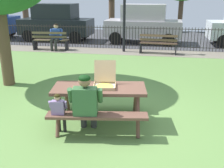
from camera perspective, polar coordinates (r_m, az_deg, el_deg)
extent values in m
cube|color=#679049|center=(7.30, 1.81, -1.47)|extent=(28.00, 11.61, 0.02)
cube|color=gray|center=(12.19, 5.27, 6.70)|extent=(28.00, 1.40, 0.01)
cube|color=#424247|center=(16.26, 6.54, 9.64)|extent=(28.00, 6.89, 0.01)
cube|color=brown|center=(5.25, -2.73, -0.94)|extent=(1.89, 1.02, 0.06)
cube|color=brown|center=(4.81, -3.18, -6.71)|extent=(1.82, 0.54, 0.05)
cube|color=brown|center=(5.91, -2.27, -1.74)|extent=(1.82, 0.54, 0.05)
cylinder|color=brown|center=(5.12, -11.31, -6.47)|extent=(0.13, 0.44, 0.74)
cylinder|color=brown|center=(5.87, -9.59, -3.06)|extent=(0.13, 0.44, 0.74)
cylinder|color=brown|center=(5.01, 5.50, -6.76)|extent=(0.13, 0.44, 0.74)
cylinder|color=brown|center=(5.77, 4.97, -3.23)|extent=(0.13, 0.44, 0.74)
cube|color=tan|center=(5.23, -1.58, -0.60)|extent=(0.49, 0.49, 0.01)
cube|color=silver|center=(5.23, -1.58, -0.52)|extent=(0.45, 0.45, 0.00)
cube|color=tan|center=(5.02, -1.70, -1.08)|extent=(0.43, 0.08, 0.04)
cube|color=tan|center=(5.42, -1.48, 0.41)|extent=(0.43, 0.08, 0.04)
cube|color=tan|center=(5.23, -3.86, -0.29)|extent=(0.08, 0.43, 0.04)
cube|color=tan|center=(5.21, 0.70, -0.32)|extent=(0.08, 0.43, 0.04)
cube|color=tan|center=(5.36, -1.49, 2.78)|extent=(0.44, 0.19, 0.42)
cylinder|color=tan|center=(5.22, -1.58, -0.47)|extent=(0.36, 0.36, 0.01)
cylinder|color=#F0CC4F|center=(5.22, -1.58, -0.40)|extent=(0.33, 0.33, 0.00)
pyramid|color=#EEC64D|center=(5.17, -7.92, -0.99)|extent=(0.13, 0.21, 0.01)
cube|color=tan|center=(5.26, -7.57, -0.58)|extent=(0.14, 0.03, 0.02)
cylinder|color=#343434|center=(5.31, -6.06, -6.86)|extent=(0.12, 0.12, 0.44)
cylinder|color=#343434|center=(5.02, -6.47, -5.31)|extent=(0.21, 0.44, 0.15)
cylinder|color=#343434|center=(5.29, -3.90, -6.90)|extent=(0.12, 0.12, 0.44)
cylinder|color=#343434|center=(5.00, -4.18, -5.35)|extent=(0.21, 0.44, 0.15)
cube|color=#386638|center=(4.73, -5.70, -3.81)|extent=(0.45, 0.28, 0.52)
cylinder|color=#386638|center=(4.77, -8.77, -2.37)|extent=(0.12, 0.22, 0.31)
cylinder|color=#386638|center=(4.71, -2.52, -2.46)|extent=(0.12, 0.22, 0.31)
sphere|color=#8C6647|center=(4.61, -5.82, 0.65)|extent=(0.21, 0.21, 0.21)
ellipsoid|color=black|center=(4.59, -5.86, 1.21)|extent=(0.21, 0.20, 0.12)
cylinder|color=#242424|center=(5.21, -11.19, -7.64)|extent=(0.06, 0.06, 0.44)
cylinder|color=#242424|center=(5.02, -11.62, -5.78)|extent=(0.11, 0.23, 0.08)
cylinder|color=#242424|center=(5.19, -10.03, -7.68)|extent=(0.06, 0.06, 0.44)
cylinder|color=#242424|center=(4.99, -10.43, -5.82)|extent=(0.11, 0.23, 0.08)
cube|color=#8C72A5|center=(4.86, -11.39, -5.03)|extent=(0.24, 0.15, 0.28)
cylinder|color=#8C72A5|center=(4.89, -12.95, -4.26)|extent=(0.06, 0.12, 0.16)
cylinder|color=#8C72A5|center=(4.83, -9.76, -4.34)|extent=(0.06, 0.12, 0.16)
sphere|color=tan|center=(4.79, -11.52, -2.76)|extent=(0.11, 0.11, 0.11)
ellipsoid|color=black|center=(4.78, -11.55, -2.49)|extent=(0.11, 0.11, 0.06)
cylinder|color=#2D2823|center=(12.72, 5.68, 11.68)|extent=(20.33, 0.03, 0.03)
cylinder|color=#2D2823|center=(12.85, 5.56, 8.05)|extent=(20.33, 0.03, 0.03)
cylinder|color=#2D2823|center=(15.03, -22.51, 9.72)|extent=(0.02, 0.02, 1.06)
cylinder|color=#2D2823|center=(14.96, -22.05, 9.74)|extent=(0.02, 0.02, 1.06)
cylinder|color=#2D2823|center=(14.88, -21.58, 9.75)|extent=(0.02, 0.02, 1.06)
cylinder|color=#2D2823|center=(14.81, -21.11, 9.77)|extent=(0.02, 0.02, 1.06)
cylinder|color=#2D2823|center=(14.74, -20.63, 9.79)|extent=(0.02, 0.02, 1.06)
cylinder|color=#2D2823|center=(14.67, -20.15, 9.81)|extent=(0.02, 0.02, 1.06)
cylinder|color=#2D2823|center=(14.60, -19.67, 9.82)|extent=(0.02, 0.02, 1.06)
cylinder|color=#2D2823|center=(14.53, -19.18, 9.84)|extent=(0.02, 0.02, 1.06)
cylinder|color=#2D2823|center=(14.47, -18.69, 9.85)|extent=(0.02, 0.02, 1.06)
cylinder|color=#2D2823|center=(14.40, -18.19, 9.87)|extent=(0.02, 0.02, 1.06)
cylinder|color=#2D2823|center=(14.34, -17.68, 9.88)|extent=(0.02, 0.02, 1.06)
cylinder|color=#2D2823|center=(14.27, -17.18, 9.89)|extent=(0.02, 0.02, 1.06)
cylinder|color=#2D2823|center=(14.21, -16.66, 9.91)|extent=(0.02, 0.02, 1.06)
cylinder|color=#2D2823|center=(14.15, -16.15, 9.92)|extent=(0.02, 0.02, 1.06)
cylinder|color=#2D2823|center=(14.09, -15.63, 9.93)|extent=(0.02, 0.02, 1.06)
cylinder|color=#2D2823|center=(14.03, -15.10, 9.94)|extent=(0.02, 0.02, 1.06)
cylinder|color=#2D2823|center=(13.97, -14.57, 9.95)|extent=(0.02, 0.02, 1.06)
cylinder|color=#2D2823|center=(13.92, -14.04, 9.96)|extent=(0.02, 0.02, 1.06)
cylinder|color=#2D2823|center=(13.86, -13.50, 9.96)|extent=(0.02, 0.02, 1.06)
cylinder|color=#2D2823|center=(13.81, -12.95, 9.97)|extent=(0.02, 0.02, 1.06)
cylinder|color=#2D2823|center=(13.75, -12.41, 9.98)|extent=(0.02, 0.02, 1.06)
cylinder|color=#2D2823|center=(13.70, -11.86, 9.98)|extent=(0.02, 0.02, 1.06)
cylinder|color=#2D2823|center=(13.65, -11.30, 9.99)|extent=(0.02, 0.02, 1.06)
cylinder|color=#2D2823|center=(13.60, -10.74, 9.99)|extent=(0.02, 0.02, 1.06)
cylinder|color=#2D2823|center=(13.55, -10.18, 9.99)|extent=(0.02, 0.02, 1.06)
cylinder|color=#2D2823|center=(13.51, -9.61, 10.00)|extent=(0.02, 0.02, 1.06)
cylinder|color=#2D2823|center=(13.46, -9.04, 10.00)|extent=(0.02, 0.02, 1.06)
cylinder|color=#2D2823|center=(13.42, -8.46, 10.00)|extent=(0.02, 0.02, 1.06)
cylinder|color=#2D2823|center=(13.37, -7.88, 10.00)|extent=(0.02, 0.02, 1.06)
cylinder|color=#2D2823|center=(13.33, -7.30, 9.99)|extent=(0.02, 0.02, 1.06)
cylinder|color=#2D2823|center=(13.29, -6.71, 9.99)|extent=(0.02, 0.02, 1.06)
cylinder|color=#2D2823|center=(13.25, -6.12, 9.99)|extent=(0.02, 0.02, 1.06)
cylinder|color=#2D2823|center=(13.21, -5.53, 9.98)|extent=(0.02, 0.02, 1.06)
cylinder|color=#2D2823|center=(13.18, -4.93, 9.97)|extent=(0.02, 0.02, 1.06)
cylinder|color=#2D2823|center=(13.14, -4.33, 9.97)|extent=(0.02, 0.02, 1.06)
cylinder|color=#2D2823|center=(13.11, -3.73, 9.96)|extent=(0.02, 0.02, 1.06)
cylinder|color=#2D2823|center=(13.08, -3.12, 9.95)|extent=(0.02, 0.02, 1.06)
cylinder|color=#2D2823|center=(13.05, -2.51, 9.94)|extent=(0.02, 0.02, 1.06)
cylinder|color=#2D2823|center=(13.02, -1.90, 9.93)|extent=(0.02, 0.02, 1.06)
cylinder|color=#2D2823|center=(12.99, -1.28, 9.91)|extent=(0.02, 0.02, 1.06)
cylinder|color=#2D2823|center=(12.96, -0.67, 9.90)|extent=(0.02, 0.02, 1.06)
cylinder|color=#2D2823|center=(12.94, -0.05, 9.88)|extent=(0.02, 0.02, 1.06)
cylinder|color=#2D2823|center=(12.92, 0.57, 9.87)|extent=(0.02, 0.02, 1.06)
cylinder|color=#2D2823|center=(12.89, 1.20, 9.85)|extent=(0.02, 0.02, 1.06)
cylinder|color=#2D2823|center=(12.87, 1.82, 9.83)|extent=(0.02, 0.02, 1.06)
cylinder|color=#2D2823|center=(12.85, 2.45, 9.81)|extent=(0.02, 0.02, 1.06)
cylinder|color=#2D2823|center=(12.84, 3.08, 9.79)|extent=(0.02, 0.02, 1.06)
cylinder|color=#2D2823|center=(12.82, 3.71, 9.76)|extent=(0.02, 0.02, 1.06)
cylinder|color=#2D2823|center=(12.81, 4.34, 9.74)|extent=(0.02, 0.02, 1.06)
cylinder|color=#2D2823|center=(12.79, 4.98, 9.71)|extent=(0.02, 0.02, 1.06)
cylinder|color=#2D2823|center=(12.78, 5.61, 9.69)|extent=(0.02, 0.02, 1.06)
cylinder|color=#2D2823|center=(12.77, 6.25, 9.66)|extent=(0.02, 0.02, 1.06)
cylinder|color=#2D2823|center=(12.77, 6.88, 9.63)|extent=(0.02, 0.02, 1.06)
cylinder|color=#2D2823|center=(12.76, 7.52, 9.60)|extent=(0.02, 0.02, 1.06)
cylinder|color=#2D2823|center=(12.75, 8.16, 9.57)|extent=(0.02, 0.02, 1.06)
cylinder|color=#2D2823|center=(12.75, 8.79, 9.54)|extent=(0.02, 0.02, 1.06)
cylinder|color=#2D2823|center=(12.75, 9.43, 9.50)|extent=(0.02, 0.02, 1.06)
cylinder|color=#2D2823|center=(12.75, 10.07, 9.47)|extent=(0.02, 0.02, 1.06)
cylinder|color=#2D2823|center=(12.75, 10.71, 9.43)|extent=(0.02, 0.02, 1.06)
cylinder|color=#2D2823|center=(12.75, 11.35, 9.40)|extent=(0.02, 0.02, 1.06)
cylinder|color=#2D2823|center=(12.76, 11.98, 9.36)|extent=(0.02, 0.02, 1.06)
cylinder|color=#2D2823|center=(12.76, 12.62, 9.32)|extent=(0.02, 0.02, 1.06)
cylinder|color=#2D2823|center=(12.77, 13.25, 9.28)|extent=(0.02, 0.02, 1.06)
cylinder|color=#2D2823|center=(12.78, 13.89, 9.24)|extent=(0.02, 0.02, 1.06)
cylinder|color=#2D2823|center=(12.79, 14.52, 9.19)|extent=(0.02, 0.02, 1.06)
cylinder|color=#2D2823|center=(12.80, 15.15, 9.15)|extent=(0.02, 0.02, 1.06)
cylinder|color=#2D2823|center=(12.81, 15.78, 9.11)|extent=(0.02, 0.02, 1.06)
cylinder|color=#2D2823|center=(12.83, 16.41, 9.06)|extent=(0.02, 0.02, 1.06)
cylinder|color=#2D2823|center=(12.84, 17.04, 9.01)|extent=(0.02, 0.02, 1.06)
cylinder|color=#2D2823|center=(12.86, 17.67, 8.97)|extent=(0.02, 0.02, 1.06)
cylinder|color=#2D2823|center=(12.88, 18.29, 8.92)|extent=(0.02, 0.02, 1.06)
cylinder|color=#2D2823|center=(12.90, 18.91, 8.87)|extent=(0.02, 0.02, 1.06)
cylinder|color=#2D2823|center=(12.92, 19.53, 8.82)|extent=(0.02, 0.02, 1.06)
cylinder|color=#2D2823|center=(12.95, 20.15, 8.77)|extent=(0.02, 0.02, 1.06)
cylinder|color=#2D2823|center=(12.97, 20.76, 8.72)|extent=(0.02, 0.02, 1.06)
cylinder|color=#2D2823|center=(13.00, 21.38, 8.66)|extent=(0.02, 0.02, 1.06)
cylinder|color=#2D2823|center=(13.03, 21.98, 8.61)|extent=(0.02, 0.02, 1.06)
cylinder|color=#2D2823|center=(13.06, 22.59, 8.56)|extent=(0.02, 0.02, 1.06)
cube|color=brown|center=(13.12, -12.62, 9.15)|extent=(1.60, 0.21, 0.04)
cube|color=brown|center=(12.99, -12.81, 9.05)|extent=(1.60, 0.21, 0.04)
cube|color=brown|center=(12.86, -13.01, 8.94)|extent=(1.60, 0.21, 0.04)
cube|color=brown|center=(12.77, -13.15, 9.69)|extent=(1.60, 0.17, 0.11)
cube|color=brown|center=(12.75, -13.21, 10.49)|extent=(1.60, 0.17, 0.11)
cube|color=black|center=(12.75, -9.54, 8.08)|extent=(0.08, 0.44, 0.44)
cube|color=black|center=(13.24, -15.96, 8.00)|extent=(0.08, 0.44, 0.44)
cube|color=brown|center=(12.14, 9.86, 8.59)|extent=(1.60, 0.21, 0.04)
cube|color=brown|center=(12.00, 9.81, 8.48)|extent=(1.60, 0.21, 0.04)
cube|color=brown|center=(11.86, 9.75, 8.37)|extent=(1.60, 0.21, 0.04)
cube|color=brown|center=(11.78, 9.78, 9.18)|extent=(1.60, 0.17, 0.11)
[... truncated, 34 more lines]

